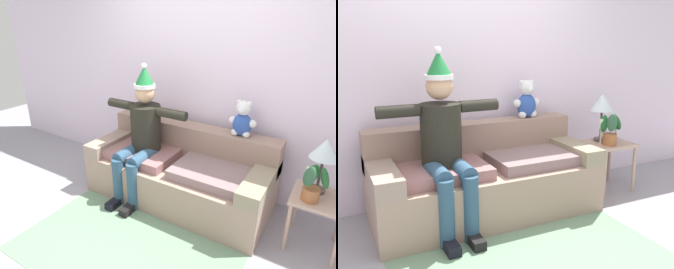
# 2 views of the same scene
# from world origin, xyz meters

# --- Properties ---
(ground_plane) EXTENTS (10.00, 10.00, 0.00)m
(ground_plane) POSITION_xyz_m (0.00, 0.00, 0.00)
(ground_plane) COLOR #97949D
(back_wall) EXTENTS (7.00, 0.10, 2.70)m
(back_wall) POSITION_xyz_m (0.00, 1.55, 1.35)
(back_wall) COLOR silver
(back_wall) RESTS_ON ground_plane
(couch) EXTENTS (2.04, 0.86, 0.81)m
(couch) POSITION_xyz_m (0.00, 1.04, 0.33)
(couch) COLOR gray
(couch) RESTS_ON ground_plane
(person_seated) EXTENTS (1.02, 0.77, 1.52)m
(person_seated) POSITION_xyz_m (-0.41, 0.88, 0.77)
(person_seated) COLOR black
(person_seated) RESTS_ON ground_plane
(teddy_bear) EXTENTS (0.29, 0.17, 0.38)m
(teddy_bear) POSITION_xyz_m (0.58, 1.30, 0.98)
(teddy_bear) COLOR #2E50A4
(teddy_bear) RESTS_ON couch
(side_table) EXTENTS (0.45, 0.44, 0.52)m
(side_table) POSITION_xyz_m (1.42, 1.00, 0.43)
(side_table) COLOR tan
(side_table) RESTS_ON ground_plane
(table_lamp) EXTENTS (0.24, 0.24, 0.51)m
(table_lamp) POSITION_xyz_m (1.38, 1.09, 0.92)
(table_lamp) COLOR #4D3D38
(table_lamp) RESTS_ON side_table
(potted_plant) EXTENTS (0.24, 0.24, 0.35)m
(potted_plant) POSITION_xyz_m (1.35, 0.91, 0.68)
(potted_plant) COLOR #A36036
(potted_plant) RESTS_ON side_table
(candle_tall) EXTENTS (0.04, 0.04, 0.26)m
(candle_tall) POSITION_xyz_m (1.30, 0.98, 0.70)
(candle_tall) COLOR beige
(candle_tall) RESTS_ON side_table
(candle_short) EXTENTS (0.04, 0.04, 0.27)m
(candle_short) POSITION_xyz_m (1.55, 1.04, 0.70)
(candle_short) COLOR beige
(candle_short) RESTS_ON side_table
(area_rug) EXTENTS (1.99, 1.19, 0.01)m
(area_rug) POSITION_xyz_m (0.00, 0.01, 0.00)
(area_rug) COLOR gray
(area_rug) RESTS_ON ground_plane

